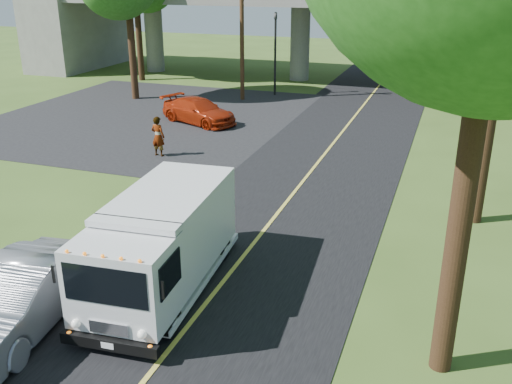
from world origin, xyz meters
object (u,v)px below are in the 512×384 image
at_px(traffic_signal, 275,45).
at_px(step_van, 162,241).
at_px(silver_sedan, 20,297).
at_px(utility_pole, 242,24).
at_px(pedestrian, 158,136).
at_px(red_sedan, 199,111).

distance_m(traffic_signal, step_van, 24.67).
distance_m(step_van, silver_sedan, 3.45).
relative_size(utility_pole, pedestrian, 5.07).
bearing_deg(silver_sedan, red_sedan, 94.82).
distance_m(traffic_signal, utility_pole, 2.86).
bearing_deg(utility_pole, pedestrian, -86.81).
relative_size(red_sedan, pedestrian, 2.53).
height_order(step_van, silver_sedan, step_van).
bearing_deg(traffic_signal, red_sedan, -100.99).
bearing_deg(silver_sedan, traffic_signal, 87.59).
bearing_deg(step_van, silver_sedan, -135.50).
distance_m(silver_sedan, pedestrian, 12.94).
distance_m(step_van, red_sedan, 17.08).
relative_size(step_van, red_sedan, 1.35).
xyz_separation_m(silver_sedan, pedestrian, (-3.31, 12.51, 0.10)).
xyz_separation_m(utility_pole, pedestrian, (0.68, -12.20, -3.71)).
bearing_deg(pedestrian, red_sedan, -74.86).
relative_size(traffic_signal, utility_pole, 0.58).
relative_size(traffic_signal, red_sedan, 1.16).
bearing_deg(pedestrian, silver_sedan, 112.32).
bearing_deg(utility_pole, red_sedan, -91.01).
distance_m(utility_pole, silver_sedan, 25.32).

